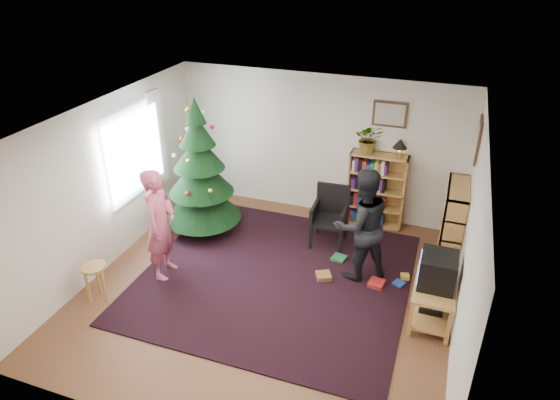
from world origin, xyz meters
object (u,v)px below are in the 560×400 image
(picture_right, at_px, (478,140))
(crt_tv, at_px, (438,270))
(bookshelf_back, at_px, (376,189))
(tv_stand, at_px, (433,298))
(bookshelf_right, at_px, (452,225))
(christmas_tree, at_px, (200,178))
(stool, at_px, (94,274))
(person_by_chair, at_px, (362,225))
(person_standing, at_px, (160,224))
(potted_plant, at_px, (369,139))
(table_lamp, at_px, (400,145))
(armchair, at_px, (331,213))
(picture_back, at_px, (390,114))

(picture_right, height_order, crt_tv, picture_right)
(bookshelf_back, xyz_separation_m, tv_stand, (1.14, -2.19, -0.34))
(picture_right, relative_size, crt_tv, 1.23)
(bookshelf_right, bearing_deg, christmas_tree, 95.43)
(crt_tv, relative_size, stool, 0.88)
(person_by_chair, bearing_deg, person_standing, -17.63)
(bookshelf_right, height_order, potted_plant, potted_plant)
(potted_plant, bearing_deg, stool, -132.04)
(crt_tv, relative_size, person_by_chair, 0.29)
(bookshelf_back, distance_m, person_standing, 3.64)
(bookshelf_right, distance_m, potted_plant, 1.89)
(picture_right, bearing_deg, bookshelf_right, -122.82)
(christmas_tree, distance_m, table_lamp, 3.26)
(christmas_tree, height_order, armchair, christmas_tree)
(picture_right, height_order, armchair, picture_right)
(bookshelf_right, distance_m, crt_tv, 1.40)
(crt_tv, bearing_deg, person_by_chair, 150.83)
(bookshelf_right, height_order, person_by_chair, person_by_chair)
(stool, relative_size, person_standing, 0.33)
(bookshelf_right, distance_m, tv_stand, 1.43)
(picture_back, height_order, bookshelf_right, picture_back)
(christmas_tree, distance_m, crt_tv, 3.97)
(person_by_chair, bearing_deg, stool, -8.13)
(tv_stand, xyz_separation_m, armchair, (-1.72, 1.38, 0.20))
(tv_stand, distance_m, stool, 4.50)
(picture_back, relative_size, bookshelf_back, 0.42)
(picture_back, relative_size, person_by_chair, 0.32)
(stool, distance_m, potted_plant, 4.62)
(picture_back, xyz_separation_m, table_lamp, (0.23, -0.14, -0.44))
(christmas_tree, relative_size, armchair, 2.37)
(table_lamp, bearing_deg, tv_stand, -68.90)
(potted_plant, bearing_deg, armchair, -114.74)
(bookshelf_back, bearing_deg, person_by_chair, -88.18)
(tv_stand, relative_size, armchair, 0.94)
(picture_right, xyz_separation_m, stool, (-4.60, -2.74, -1.52))
(picture_back, distance_m, bookshelf_right, 1.99)
(bookshelf_right, relative_size, tv_stand, 1.41)
(picture_right, distance_m, christmas_tree, 4.25)
(picture_back, xyz_separation_m, christmas_tree, (-2.76, -1.31, -0.99))
(person_standing, bearing_deg, tv_stand, -92.04)
(bookshelf_back, distance_m, crt_tv, 2.47)
(person_by_chair, height_order, table_lamp, person_by_chair)
(bookshelf_right, relative_size, person_by_chair, 0.76)
(person_by_chair, bearing_deg, picture_back, -127.24)
(picture_right, xyz_separation_m, crt_tv, (-0.26, -1.60, -1.19))
(picture_right, distance_m, crt_tv, 2.01)
(bookshelf_back, bearing_deg, armchair, -125.31)
(bookshelf_back, relative_size, table_lamp, 4.18)
(picture_back, height_order, bookshelf_back, picture_back)
(potted_plant, bearing_deg, tv_stand, -58.43)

